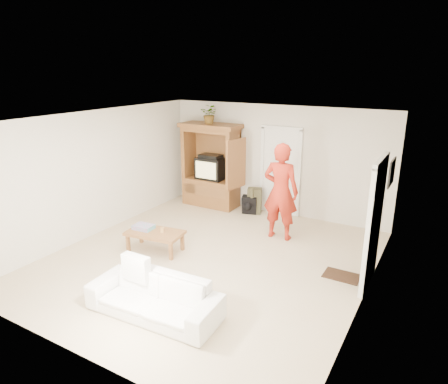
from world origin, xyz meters
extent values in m
plane|color=tan|center=(0.00, 0.00, 0.00)|extent=(6.00, 6.00, 0.00)
plane|color=white|center=(0.00, 0.00, 2.60)|extent=(6.00, 6.00, 0.00)
plane|color=silver|center=(0.00, 3.00, 1.30)|extent=(5.50, 0.00, 5.50)
plane|color=silver|center=(0.00, -3.00, 1.30)|extent=(5.50, 0.00, 5.50)
plane|color=silver|center=(-2.75, 0.00, 1.30)|extent=(0.00, 6.00, 6.00)
plane|color=silver|center=(2.75, 0.00, 1.30)|extent=(0.00, 6.00, 6.00)
cube|color=brown|center=(-1.60, 2.65, 0.35)|extent=(1.40, 0.60, 0.70)
cube|color=brown|center=(-2.25, 2.65, 1.30)|extent=(0.10, 0.60, 1.20)
cube|color=brown|center=(-0.95, 2.65, 1.30)|extent=(0.10, 0.60, 1.20)
cube|color=brown|center=(-1.60, 2.92, 1.30)|extent=(1.40, 0.06, 1.20)
cube|color=brown|center=(-1.60, 2.65, 1.95)|extent=(1.40, 0.60, 0.10)
cube|color=brown|center=(-1.60, 2.65, 2.05)|extent=(1.52, 0.68, 0.10)
cube|color=brown|center=(-0.62, 2.18, 1.30)|extent=(0.16, 0.67, 1.15)
cube|color=black|center=(-1.60, 2.68, 0.97)|extent=(0.70, 0.52, 0.55)
cube|color=tan|center=(-1.60, 2.41, 0.98)|extent=(0.58, 0.02, 0.42)
cube|color=black|center=(-1.60, 2.65, 1.29)|extent=(0.55, 0.35, 0.08)
cube|color=brown|center=(-1.60, 2.37, 0.45)|extent=(1.19, 0.03, 0.25)
cube|color=white|center=(0.15, 2.97, 1.02)|extent=(0.85, 0.05, 2.04)
cube|color=black|center=(2.73, 0.60, 1.02)|extent=(0.05, 0.90, 2.04)
cube|color=black|center=(2.73, 1.90, 1.60)|extent=(0.03, 0.60, 0.48)
cube|color=#382316|center=(2.30, 0.60, 0.01)|extent=(0.60, 0.40, 0.02)
imported|color=#4C7238|center=(-1.60, 2.63, 2.33)|extent=(0.47, 0.43, 0.46)
imported|color=#AA2616|center=(0.73, 1.59, 1.01)|extent=(0.76, 0.52, 2.01)
imported|color=white|center=(0.23, -1.85, 0.29)|extent=(1.99, 0.86, 0.57)
cube|color=brown|center=(-1.10, -0.21, 0.37)|extent=(1.15, 0.73, 0.06)
cube|color=brown|center=(-1.54, -0.50, 0.17)|extent=(0.07, 0.07, 0.34)
cube|color=brown|center=(-1.60, -0.05, 0.17)|extent=(0.07, 0.07, 0.34)
cube|color=brown|center=(-0.61, -0.37, 0.17)|extent=(0.07, 0.07, 0.34)
cube|color=brown|center=(-0.67, 0.08, 0.17)|extent=(0.07, 0.07, 0.34)
cube|color=#E04A9B|center=(-1.38, -0.21, 0.44)|extent=(0.40, 0.31, 0.08)
cylinder|color=tan|center=(-0.96, -0.16, 0.45)|extent=(0.08, 0.08, 0.10)
camera|label=1|loc=(3.59, -5.67, 3.43)|focal=32.00mm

